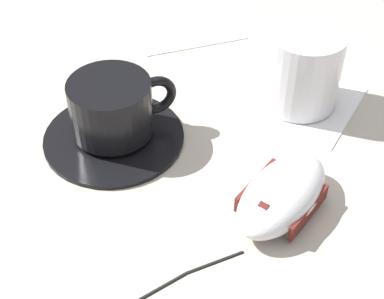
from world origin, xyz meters
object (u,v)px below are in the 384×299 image
object	(u,v)px
saucer	(114,136)
coffee_cup	(113,107)
computer_mouse	(282,195)
drinking_glass	(303,69)

from	to	relation	value
saucer	coffee_cup	bearing A→B (deg)	4.15
computer_mouse	coffee_cup	bearing A→B (deg)	78.47
coffee_cup	computer_mouse	size ratio (longest dim) A/B	0.75
saucer	drinking_glass	distance (m)	0.21
saucer	coffee_cup	xyz separation A→B (m)	(0.01, 0.00, 0.03)
saucer	coffee_cup	distance (m)	0.03
coffee_cup	drinking_glass	world-z (taller)	drinking_glass
computer_mouse	drinking_glass	distance (m)	0.17
computer_mouse	drinking_glass	xyz separation A→B (m)	(0.16, 0.02, 0.03)
coffee_cup	computer_mouse	bearing A→B (deg)	-101.53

